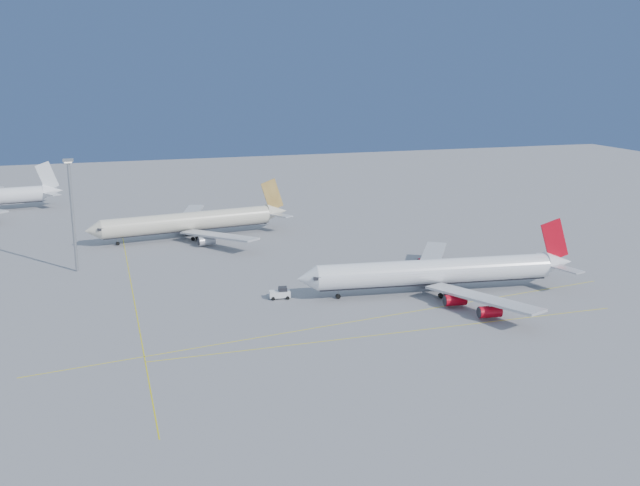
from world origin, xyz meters
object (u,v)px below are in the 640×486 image
Objects in this scene: airliner_etihad at (192,221)px; light_mast at (72,206)px; airliner_virgin at (440,272)px; pushback_tug at (280,293)px.

light_mast is at bearing -147.71° from airliner_etihad.
airliner_etihad reaches higher than airliner_virgin.
light_mast is at bearing 147.66° from pushback_tug.
pushback_tug is (10.21, -60.12, -3.50)m from airliner_etihad.
airliner_virgin reaches higher than pushback_tug.
light_mast is at bearing 157.91° from airliner_virgin.
airliner_virgin is 84.90m from light_mast.
airliner_virgin is at bearing -65.14° from airliner_etihad.
light_mast reaches higher than airliner_etihad.
airliner_virgin is 34.12m from pushback_tug.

